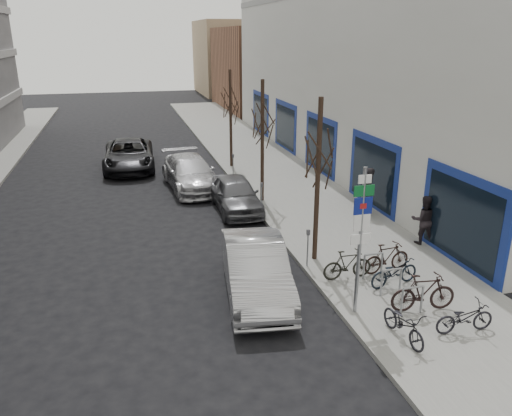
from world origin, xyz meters
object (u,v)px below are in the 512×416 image
tree_near (319,142)px  bike_mid_curb (394,270)px  highway_sign_pole (361,233)px  bike_far_inner (387,257)px  meter_back (233,163)px  meter_front (308,244)px  meter_mid (262,194)px  bike_near_left (404,321)px  pedestrian_far (424,219)px  tree_mid (262,113)px  bike_mid_inner (348,264)px  parked_car_mid (236,194)px  parked_car_back (191,173)px  parked_car_front (256,269)px  bike_far_curb (465,315)px  bike_rack (391,279)px  pedestrian_near (367,191)px  lane_car (129,155)px  tree_far (230,96)px  bike_near_right (423,292)px

tree_near → bike_mid_curb: bearing=-56.7°
highway_sign_pole → bike_far_inner: 3.34m
meter_back → bike_far_inner: meter_back is taller
meter_front → meter_mid: same height
bike_near_left → meter_front: bearing=95.5°
highway_sign_pole → pedestrian_far: 5.94m
meter_mid → bike_near_left: (0.83, -9.98, -0.27)m
tree_mid → bike_mid_inner: 8.86m
meter_back → parked_car_mid: 4.76m
bike_mid_inner → parked_car_mid: (-1.80, 7.48, 0.11)m
bike_mid_curb → parked_car_back: bearing=9.3°
highway_sign_pole → parked_car_front: highway_sign_pole is taller
pedestrian_far → parked_car_front: bearing=34.9°
parked_car_front → bike_far_curb: bearing=-30.5°
tree_near → bike_rack: bearing=-67.5°
bike_far_inner → pedestrian_far: 3.00m
bike_mid_curb → bike_far_inner: (0.23, 0.85, -0.01)m
parked_car_front → pedestrian_near: size_ratio=2.49×
parked_car_back → lane_car: 5.53m
bike_mid_curb → tree_far: bearing=-4.8°
bike_rack → pedestrian_near: pedestrian_near is taller
meter_front → bike_mid_curb: meter_front is taller
tree_far → meter_mid: 8.62m
highway_sign_pole → tree_near: tree_near is taller
bike_near_right → bike_mid_curb: 1.51m
tree_near → parked_car_mid: (-1.38, 5.83, -3.36)m
highway_sign_pole → meter_back: size_ratio=3.31×
tree_near → tree_far: 13.00m
pedestrian_far → bike_mid_inner: bearing=46.1°
bike_rack → lane_car: (-6.85, 17.30, 0.16)m
bike_near_left → bike_mid_curb: bearing=60.0°
bike_mid_inner → parked_car_back: (-3.22, 11.31, 0.16)m
parked_car_front → highway_sign_pole: bearing=-32.8°
pedestrian_near → bike_far_curb: bearing=42.4°
meter_mid → bike_far_inner: size_ratio=0.76×
tree_mid → bike_far_inner: bearing=-77.3°
meter_back → parked_car_back: parked_car_back is taller
bike_far_inner → meter_mid: bearing=12.5°
tree_near → bike_far_curb: tree_near is taller
tree_mid → bike_near_right: 11.07m
parked_car_front → lane_car: size_ratio=0.83×
meter_back → bike_near_right: (2.04, -14.41, -0.21)m
bike_rack → bike_far_inner: bike_far_inner is taller
tree_mid → bike_rack: bearing=-82.7°
tree_far → bike_mid_inner: bearing=-88.3°
tree_far → meter_mid: size_ratio=4.33×
tree_mid → bike_far_inner: 8.94m
bike_rack → tree_near: (-1.20, 2.90, 3.44)m
meter_mid → pedestrian_near: pedestrian_near is taller
tree_near → bike_near_left: (0.38, -4.98, -3.46)m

